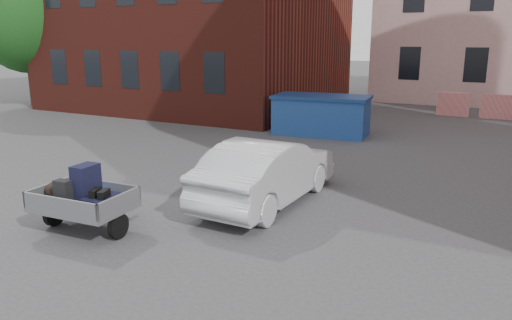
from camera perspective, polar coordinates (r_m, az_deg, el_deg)
The scene contains 6 objects.
ground at distance 9.59m, azimuth -4.87°, elevation -6.34°, with size 120.00×120.00×0.00m, color #38383A.
far_building at distance 38.64m, azimuth -12.84°, elevation 14.70°, with size 6.00×6.00×8.00m, color maroon.
barriers at distance 22.74m, azimuth 25.86°, elevation 5.49°, with size 4.70×0.18×1.00m.
trailer at distance 9.11m, azimuth -19.19°, elevation -4.18°, with size 1.66×1.85×1.20m.
dumpster at distance 17.34m, azimuth 7.47°, elevation 5.13°, with size 3.39×2.01×1.35m.
silver_car at distance 10.12m, azimuth 1.33°, elevation -1.27°, with size 1.40×4.01×1.32m, color #BABCC2.
Camera 1 is at (4.88, -7.56, 3.33)m, focal length 35.00 mm.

